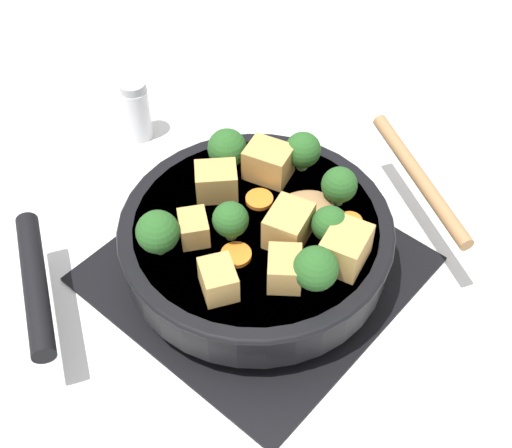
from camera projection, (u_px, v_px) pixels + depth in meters
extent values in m
plane|color=silver|center=(256.00, 270.00, 0.81)|extent=(2.40, 2.40, 0.00)
cube|color=black|center=(256.00, 268.00, 0.80)|extent=(0.31, 0.31, 0.01)
torus|color=black|center=(256.00, 259.00, 0.79)|extent=(0.24, 0.24, 0.01)
cube|color=black|center=(256.00, 259.00, 0.79)|extent=(0.01, 0.23, 0.01)
cube|color=black|center=(256.00, 259.00, 0.79)|extent=(0.23, 0.01, 0.01)
cylinder|color=black|center=(256.00, 240.00, 0.77)|extent=(0.29, 0.29, 0.05)
cylinder|color=brown|center=(256.00, 238.00, 0.77)|extent=(0.26, 0.26, 0.04)
torus|color=black|center=(256.00, 227.00, 0.75)|extent=(0.29, 0.29, 0.01)
cylinder|color=black|center=(35.00, 283.00, 0.71)|extent=(0.16, 0.11, 0.02)
ellipsoid|color=#A87A4C|center=(303.00, 208.00, 0.76)|extent=(0.08, 0.08, 0.01)
cylinder|color=#A87A4C|center=(420.00, 178.00, 0.78)|extent=(0.19, 0.12, 0.02)
cube|color=tan|center=(285.00, 269.00, 0.69)|extent=(0.05, 0.05, 0.03)
cube|color=tan|center=(194.00, 228.00, 0.73)|extent=(0.05, 0.04, 0.03)
cube|color=tan|center=(216.00, 181.00, 0.77)|extent=(0.06, 0.06, 0.04)
cube|color=tan|center=(269.00, 162.00, 0.78)|extent=(0.06, 0.05, 0.04)
cube|color=tan|center=(288.00, 226.00, 0.72)|extent=(0.05, 0.06, 0.04)
cube|color=tan|center=(218.00, 280.00, 0.68)|extent=(0.05, 0.05, 0.03)
cube|color=tan|center=(346.00, 248.00, 0.70)|extent=(0.05, 0.06, 0.04)
cylinder|color=#709956|center=(231.00, 233.00, 0.73)|extent=(0.01, 0.01, 0.01)
sphere|color=#285B23|center=(230.00, 219.00, 0.72)|extent=(0.04, 0.04, 0.04)
cylinder|color=#709956|center=(228.00, 163.00, 0.80)|extent=(0.01, 0.01, 0.01)
sphere|color=#285B23|center=(227.00, 148.00, 0.79)|extent=(0.04, 0.04, 0.04)
cylinder|color=#709956|center=(329.00, 238.00, 0.73)|extent=(0.01, 0.01, 0.01)
sphere|color=#285B23|center=(330.00, 224.00, 0.71)|extent=(0.04, 0.04, 0.04)
cylinder|color=#709956|center=(338.00, 198.00, 0.77)|extent=(0.01, 0.01, 0.01)
sphere|color=#285B23|center=(339.00, 185.00, 0.75)|extent=(0.04, 0.04, 0.04)
cylinder|color=#709956|center=(314.00, 283.00, 0.69)|extent=(0.01, 0.01, 0.01)
sphere|color=#285B23|center=(316.00, 269.00, 0.67)|extent=(0.04, 0.04, 0.04)
cylinder|color=#709956|center=(302.00, 164.00, 0.80)|extent=(0.01, 0.01, 0.01)
sphere|color=#285B23|center=(303.00, 150.00, 0.79)|extent=(0.04, 0.04, 0.04)
cylinder|color=#709956|center=(160.00, 247.00, 0.72)|extent=(0.01, 0.01, 0.01)
sphere|color=#285B23|center=(158.00, 232.00, 0.70)|extent=(0.04, 0.04, 0.04)
cylinder|color=orange|center=(259.00, 199.00, 0.77)|extent=(0.03, 0.03, 0.01)
cylinder|color=orange|center=(350.00, 222.00, 0.75)|extent=(0.03, 0.03, 0.01)
cylinder|color=orange|center=(236.00, 255.00, 0.72)|extent=(0.03, 0.03, 0.01)
cylinder|color=white|center=(137.00, 113.00, 0.93)|extent=(0.04, 0.04, 0.07)
cylinder|color=#B7B7BC|center=(133.00, 87.00, 0.90)|extent=(0.03, 0.03, 0.01)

